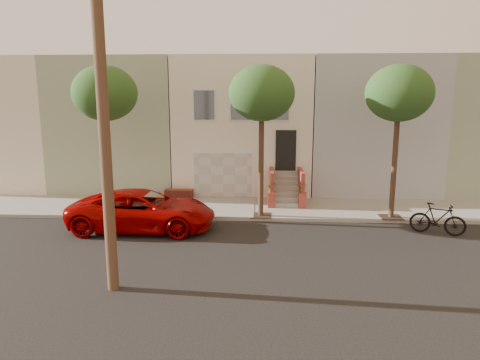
{
  "coord_description": "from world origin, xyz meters",
  "views": [
    {
      "loc": [
        1.02,
        -14.13,
        5.19
      ],
      "look_at": [
        0.16,
        3.0,
        1.86
      ],
      "focal_mm": 32.56,
      "sensor_mm": 36.0,
      "label": 1
    }
  ],
  "objects": [
    {
      "name": "tree_left",
      "position": [
        -5.5,
        3.9,
        5.26
      ],
      "size": [
        2.7,
        2.57,
        6.3
      ],
      "color": "#2D2116",
      "rests_on": "sidewalk"
    },
    {
      "name": "pickup_truck",
      "position": [
        -3.61,
        2.14,
        0.78
      ],
      "size": [
        5.63,
        2.62,
        1.56
      ],
      "primitive_type": "imported",
      "rotation": [
        0.0,
        0.0,
        1.57
      ],
      "color": "#960000",
      "rests_on": "ground"
    },
    {
      "name": "house_row",
      "position": [
        0.0,
        11.19,
        3.64
      ],
      "size": [
        33.1,
        11.7,
        7.0
      ],
      "color": "beige",
      "rests_on": "sidewalk"
    },
    {
      "name": "sidewalk",
      "position": [
        0.0,
        5.35,
        0.07
      ],
      "size": [
        40.0,
        3.7,
        0.15
      ],
      "primitive_type": "cube",
      "color": "gray",
      "rests_on": "ground"
    },
    {
      "name": "tree_mid",
      "position": [
        1.0,
        3.9,
        5.26
      ],
      "size": [
        2.7,
        2.57,
        6.3
      ],
      "color": "#2D2116",
      "rests_on": "sidewalk"
    },
    {
      "name": "ground",
      "position": [
        0.0,
        0.0,
        0.0
      ],
      "size": [
        90.0,
        90.0,
        0.0
      ],
      "primitive_type": "plane",
      "color": "black",
      "rests_on": "ground"
    },
    {
      "name": "motorcycle",
      "position": [
        7.73,
        2.15,
        0.6
      ],
      "size": [
        2.06,
        1.27,
        1.2
      ],
      "primitive_type": "imported",
      "rotation": [
        0.0,
        0.0,
        1.18
      ],
      "color": "black",
      "rests_on": "ground"
    },
    {
      "name": "tree_right",
      "position": [
        6.5,
        3.9,
        5.26
      ],
      "size": [
        2.7,
        2.57,
        6.3
      ],
      "color": "#2D2116",
      "rests_on": "sidewalk"
    }
  ]
}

